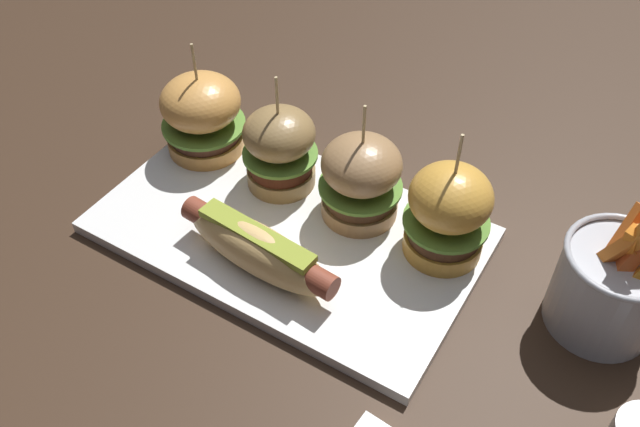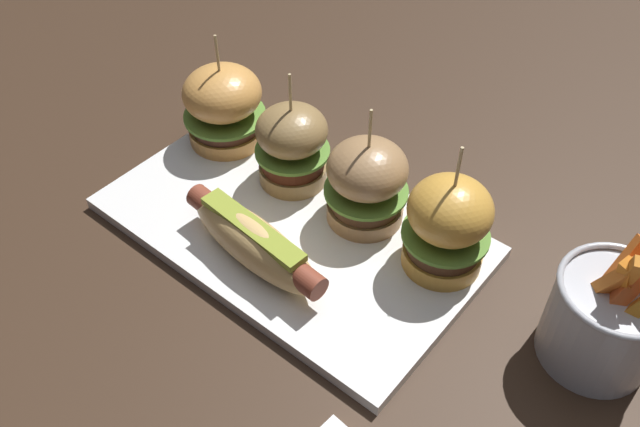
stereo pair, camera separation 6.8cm
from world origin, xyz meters
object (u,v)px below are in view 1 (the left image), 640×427
(slider_center_right, at_px, (361,178))
(fries_bucket, at_px, (612,284))
(hot_dog, at_px, (258,248))
(slider_center_left, at_px, (280,148))
(platter_main, at_px, (288,230))
(slider_far_right, at_px, (448,212))
(slider_far_left, at_px, (202,114))

(slider_center_right, distance_m, fries_bucket, 0.26)
(hot_dog, bearing_deg, slider_center_left, 113.66)
(hot_dog, height_order, slider_center_left, slider_center_left)
(platter_main, distance_m, slider_center_right, 0.10)
(slider_center_right, bearing_deg, fries_bucket, 0.46)
(hot_dog, distance_m, slider_far_right, 0.19)
(slider_center_left, bearing_deg, slider_center_right, 1.63)
(slider_far_left, height_order, slider_far_right, slider_far_right)
(slider_center_left, bearing_deg, hot_dog, -66.34)
(hot_dog, bearing_deg, slider_far_right, 38.65)
(slider_far_left, xyz_separation_m, slider_far_right, (0.31, -0.00, 0.00))
(platter_main, xyz_separation_m, slider_far_left, (-0.16, 0.06, 0.06))
(slider_center_right, bearing_deg, hot_dog, -111.59)
(hot_dog, xyz_separation_m, fries_bucket, (0.31, 0.12, 0.01))
(slider_far_right, xyz_separation_m, fries_bucket, (0.16, 0.01, -0.01))
(slider_far_left, bearing_deg, slider_far_right, -0.89)
(platter_main, relative_size, hot_dog, 2.17)
(hot_dog, xyz_separation_m, slider_far_left, (-0.16, 0.12, 0.02))
(slider_far_left, bearing_deg, fries_bucket, 0.09)
(slider_center_left, height_order, fries_bucket, slider_center_left)
(platter_main, relative_size, slider_far_right, 2.69)
(hot_dog, distance_m, slider_center_right, 0.13)
(platter_main, xyz_separation_m, slider_far_right, (0.16, 0.06, 0.06))
(slider_center_left, bearing_deg, fries_bucket, 0.79)
(platter_main, bearing_deg, fries_bucket, 10.93)
(slider_center_right, relative_size, slider_far_right, 0.94)
(hot_dog, distance_m, slider_far_left, 0.21)
(slider_center_right, bearing_deg, slider_far_left, 179.63)
(slider_far_left, bearing_deg, hot_dog, -36.94)
(slider_far_right, bearing_deg, hot_dog, -141.35)
(slider_far_left, distance_m, slider_center_left, 0.11)
(hot_dog, height_order, slider_center_right, slider_center_right)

